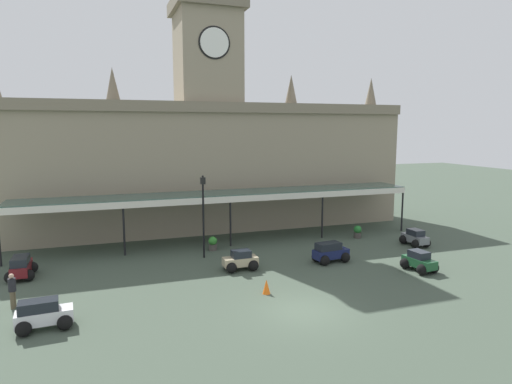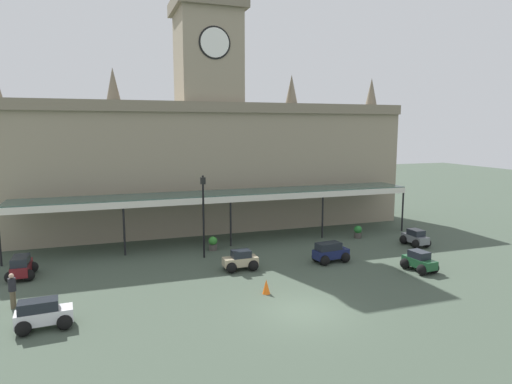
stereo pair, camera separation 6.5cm
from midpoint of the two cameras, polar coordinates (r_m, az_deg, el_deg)
ground_plane at (r=21.49m, az=5.93°, el=-14.85°), size 140.00×140.00×0.00m
station_building at (r=37.60m, az=-6.09°, el=4.61°), size 32.95×5.99×18.47m
entrance_canopy at (r=32.84m, az=-3.96°, el=-0.32°), size 29.32×3.26×3.68m
car_beige_sedan at (r=26.96m, az=-2.07°, el=-8.84°), size 2.06×1.53×1.19m
car_navy_estate at (r=28.78m, az=9.38°, el=-7.71°), size 2.33×1.70×1.27m
car_grey_sedan at (r=34.23m, az=19.53°, el=-5.63°), size 1.54×2.06×1.19m
car_maroon_estate at (r=28.76m, az=-27.78°, el=-8.58°), size 1.55×2.25×1.27m
car_white_estate at (r=21.43m, az=-25.54°, el=-14.07°), size 2.31×1.65×1.27m
car_green_sedan at (r=28.45m, az=20.00°, el=-8.42°), size 1.65×2.13×1.19m
pedestrian_near_entrance at (r=24.25m, az=-28.69°, el=-10.83°), size 0.34×0.39×1.67m
victorian_lamppost at (r=28.93m, az=-6.81°, el=-1.96°), size 0.30×0.30×5.41m
traffic_cone at (r=23.29m, az=1.26°, el=-11.96°), size 0.40×0.40×0.75m
planter_forecourt_centre at (r=31.23m, az=-5.59°, el=-6.51°), size 0.60×0.60×0.96m
planter_by_canopy at (r=35.35m, az=12.76°, el=-4.94°), size 0.60×0.60×0.96m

